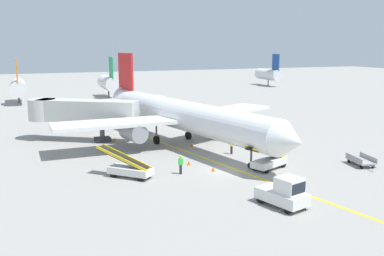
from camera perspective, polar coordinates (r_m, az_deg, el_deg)
ground_plane at (r=38.95m, az=4.54°, el=-5.73°), size 300.00×300.00×0.00m
taxi_line_yellow at (r=43.30m, az=1.56°, el=-3.98°), size 17.96×78.09×0.01m
airliner at (r=48.62m, az=-1.68°, el=1.79°), size 27.96×35.03×10.10m
jet_bridge at (r=52.28m, az=-15.11°, el=2.19°), size 12.16×8.99×4.85m
pushback_tug at (r=31.02m, az=12.13°, el=-8.42°), size 2.78×3.97×2.20m
baggage_tug_near_wing at (r=51.96m, az=10.27°, el=-0.58°), size 2.58×1.69×2.10m
belt_loader_forward_hold at (r=39.90m, az=10.12°, el=-4.30°), size 5.10×3.07×2.59m
belt_loader_aft_hold at (r=37.30m, az=-8.33°, el=-5.32°), size 4.41×4.42×2.59m
baggage_cart_loaded at (r=43.59m, az=21.50°, el=-4.02°), size 2.07×3.84×0.94m
ground_crew_marshaller at (r=44.79m, az=5.27°, el=-2.32°), size 0.36×0.24×1.70m
ground_crew_wing_walker at (r=37.77m, az=-1.51°, el=-4.79°), size 0.36×0.24×1.70m
safety_cone_nose_left at (r=38.79m, az=2.85°, el=-5.44°), size 0.36×0.36×0.44m
safety_cone_nose_right at (r=57.05m, az=3.71°, el=-0.13°), size 0.36×0.36×0.44m
safety_cone_wingtip_left at (r=40.69m, az=-0.42°, el=-4.64°), size 0.36×0.36×0.44m
safety_cone_wingtip_right at (r=51.46m, az=-10.23°, el=-1.50°), size 0.36×0.36×0.44m
safety_cone_tail_area at (r=48.04m, az=-0.07°, el=-2.21°), size 0.36×0.36×0.44m
distant_aircraft_mid_left at (r=90.24m, az=-22.08°, el=5.10°), size 3.00×10.10×8.80m
distant_aircraft_mid_right at (r=94.64m, az=-11.02°, el=5.93°), size 3.00×10.10×8.80m
distant_aircraft_far_right at (r=122.50m, az=10.13°, el=7.06°), size 3.00×10.10×8.80m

